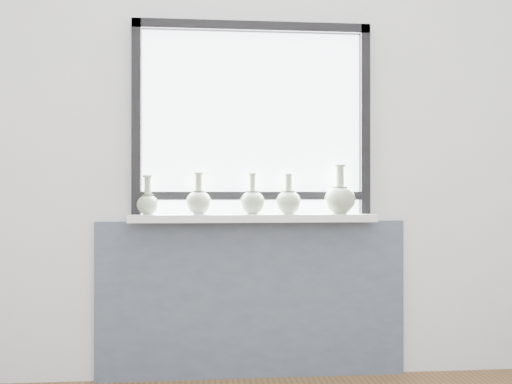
{
  "coord_description": "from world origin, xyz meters",
  "views": [
    {
      "loc": [
        -0.26,
        -1.34,
        1.01
      ],
      "look_at": [
        0.0,
        1.55,
        1.02
      ],
      "focal_mm": 40.0,
      "sensor_mm": 36.0,
      "label": 1
    }
  ],
  "objects": [
    {
      "name": "back_wall",
      "position": [
        0.0,
        1.81,
        1.3
      ],
      "size": [
        3.6,
        0.02,
        2.6
      ],
      "primitive_type": "cube",
      "color": "silver",
      "rests_on": "ground"
    },
    {
      "name": "apron_panel",
      "position": [
        0.0,
        1.78,
        0.43
      ],
      "size": [
        1.7,
        0.03,
        0.86
      ],
      "primitive_type": "cube",
      "color": "#4E586B",
      "rests_on": "ground"
    },
    {
      "name": "windowsill",
      "position": [
        0.0,
        1.71,
        0.88
      ],
      "size": [
        1.32,
        0.18,
        0.04
      ],
      "primitive_type": "cube",
      "color": "silver",
      "rests_on": "apron_panel"
    },
    {
      "name": "window",
      "position": [
        0.0,
        1.77,
        1.44
      ],
      "size": [
        1.3,
        0.06,
        1.05
      ],
      "color": "black",
      "rests_on": "windowsill"
    },
    {
      "name": "vase_a",
      "position": [
        -0.56,
        1.7,
        0.97
      ],
      "size": [
        0.12,
        0.12,
        0.21
      ],
      "rotation": [
        0.0,
        0.0,
        -0.07
      ],
      "color": "#97AB87",
      "rests_on": "windowsill"
    },
    {
      "name": "vase_b",
      "position": [
        -0.29,
        1.71,
        0.97
      ],
      "size": [
        0.14,
        0.14,
        0.22
      ],
      "rotation": [
        0.0,
        0.0,
        0.14
      ],
      "color": "#97AB87",
      "rests_on": "windowsill"
    },
    {
      "name": "vase_c",
      "position": [
        -0.0,
        1.72,
        0.97
      ],
      "size": [
        0.14,
        0.14,
        0.22
      ],
      "rotation": [
        0.0,
        0.0,
        -0.05
      ],
      "color": "#97AB87",
      "rests_on": "windowsill"
    },
    {
      "name": "vase_d",
      "position": [
        0.19,
        1.71,
        0.97
      ],
      "size": [
        0.14,
        0.14,
        0.22
      ],
      "rotation": [
        0.0,
        0.0,
        -0.11
      ],
      "color": "#97AB87",
      "rests_on": "windowsill"
    },
    {
      "name": "vase_e",
      "position": [
        0.47,
        1.7,
        0.99
      ],
      "size": [
        0.17,
        0.17,
        0.27
      ],
      "rotation": [
        0.0,
        0.0,
        -0.42
      ],
      "color": "#97AB87",
      "rests_on": "windowsill"
    }
  ]
}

